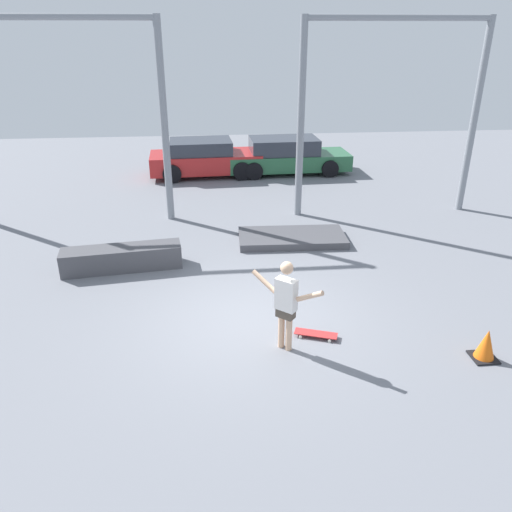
% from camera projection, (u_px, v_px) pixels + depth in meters
% --- Properties ---
extents(ground_plane, '(36.00, 36.00, 0.00)m').
position_uv_depth(ground_plane, '(253.00, 319.00, 9.28)').
color(ground_plane, slate).
extents(skateboarder, '(1.07, 0.94, 1.61)m').
position_uv_depth(skateboarder, '(286.00, 301.00, 8.08)').
color(skateboarder, '#DBAD89').
rests_on(skateboarder, ground_plane).
extents(skateboard, '(0.78, 0.45, 0.08)m').
position_uv_depth(skateboard, '(316.00, 334.00, 8.73)').
color(skateboard, red).
rests_on(skateboard, ground_plane).
extents(grind_box, '(2.67, 0.93, 0.52)m').
position_uv_depth(grind_box, '(122.00, 258.00, 11.16)').
color(grind_box, '#47474C').
rests_on(grind_box, ground_plane).
extents(manual_pad, '(2.73, 1.38, 0.19)m').
position_uv_depth(manual_pad, '(292.00, 238.00, 12.69)').
color(manual_pad, '#47474C').
rests_on(manual_pad, ground_plane).
extents(canopy_support_left, '(5.11, 0.20, 5.29)m').
position_uv_depth(canopy_support_left, '(65.00, 102.00, 12.73)').
color(canopy_support_left, gray).
rests_on(canopy_support_left, ground_plane).
extents(canopy_support_right, '(5.11, 0.20, 5.29)m').
position_uv_depth(canopy_support_right, '(391.00, 98.00, 13.48)').
color(canopy_support_right, gray).
rests_on(canopy_support_right, ground_plane).
extents(parked_car_red, '(4.08, 2.06, 1.31)m').
position_uv_depth(parked_car_red, '(205.00, 158.00, 18.25)').
color(parked_car_red, red).
rests_on(parked_car_red, ground_plane).
extents(parked_car_green, '(4.54, 1.97, 1.30)m').
position_uv_depth(parked_car_green, '(287.00, 156.00, 18.61)').
color(parked_car_green, '#28603D').
rests_on(parked_car_green, ground_plane).
extents(traffic_cone, '(0.40, 0.40, 0.54)m').
position_uv_depth(traffic_cone, '(486.00, 345.00, 8.08)').
color(traffic_cone, black).
rests_on(traffic_cone, ground_plane).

